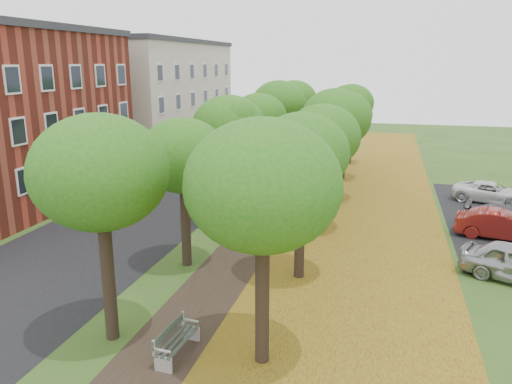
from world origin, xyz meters
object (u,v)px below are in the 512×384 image
Objects in this scene: car_red at (501,225)px; car_grey at (510,219)px; car_white at (492,192)px; bench at (176,340)px.

car_grey is at bearing -15.24° from car_red.
car_white is (0.13, 5.62, -0.01)m from car_grey.
car_grey is (11.81, 14.62, 0.16)m from bench.
bench is 23.50m from car_white.
car_white is at bearing 13.69° from car_grey.
car_grey is at bearing -164.36° from car_white.
car_white is at bearing -26.29° from bench.
car_red is 1.49m from car_grey.
car_red is at bearing -169.43° from car_white.
bench is at bearing 150.51° from car_red.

